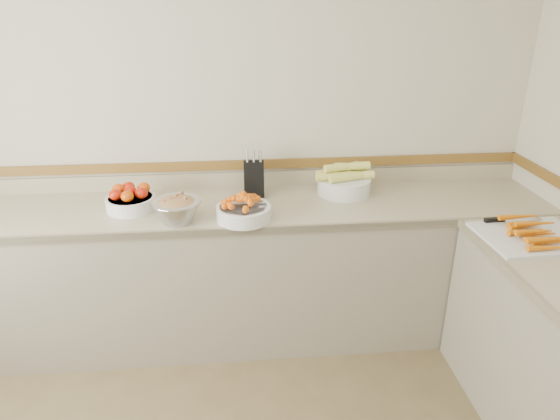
{
  "coord_description": "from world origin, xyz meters",
  "views": [
    {
      "loc": [
        0.12,
        -1.07,
        2.05
      ],
      "look_at": [
        0.35,
        1.35,
        1.0
      ],
      "focal_mm": 32.0,
      "sensor_mm": 36.0,
      "label": 1
    }
  ],
  "objects": [
    {
      "name": "back_wall",
      "position": [
        0.0,
        2.0,
        1.3
      ],
      "size": [
        4.0,
        0.0,
        4.0
      ],
      "primitive_type": "plane",
      "rotation": [
        1.57,
        0.0,
        0.0
      ],
      "color": "beige",
      "rests_on": "ground_plane"
    },
    {
      "name": "cutting_board",
      "position": [
        1.63,
        1.09,
        0.92
      ],
      "size": [
        0.54,
        0.43,
        0.07
      ],
      "color": "silver",
      "rests_on": "counter_right"
    },
    {
      "name": "tomato_bowl",
      "position": [
        -0.49,
        1.68,
        0.96
      ],
      "size": [
        0.29,
        0.29,
        0.14
      ],
      "color": "silver",
      "rests_on": "counter_back"
    },
    {
      "name": "knife_block",
      "position": [
        0.23,
        1.83,
        1.02
      ],
      "size": [
        0.13,
        0.15,
        0.3
      ],
      "color": "black",
      "rests_on": "counter_back"
    },
    {
      "name": "counter_back",
      "position": [
        0.0,
        1.68,
        0.45
      ],
      "size": [
        4.0,
        0.65,
        1.08
      ],
      "color": "tan",
      "rests_on": "ground_plane"
    },
    {
      "name": "cherry_tomato_bowl",
      "position": [
        0.16,
        1.47,
        0.96
      ],
      "size": [
        0.31,
        0.31,
        0.17
      ],
      "color": "silver",
      "rests_on": "counter_back"
    },
    {
      "name": "rhubarb_bowl",
      "position": [
        -0.2,
        1.47,
        0.98
      ],
      "size": [
        0.27,
        0.27,
        0.15
      ],
      "color": "#B2B2BA",
      "rests_on": "counter_back"
    },
    {
      "name": "corn_bowl",
      "position": [
        0.8,
        1.81,
        0.98
      ],
      "size": [
        0.37,
        0.33,
        0.2
      ],
      "color": "silver",
      "rests_on": "counter_back"
    }
  ]
}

